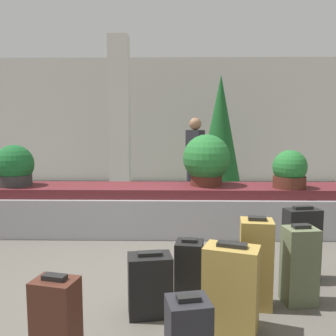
{
  "coord_description": "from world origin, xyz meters",
  "views": [
    {
      "loc": [
        0.09,
        -3.46,
        1.53
      ],
      "look_at": [
        0.0,
        1.73,
        0.9
      ],
      "focal_mm": 40.0,
      "sensor_mm": 36.0,
      "label": 1
    }
  ],
  "objects_px": {
    "suitcase_4": "(150,285)",
    "potted_plant_2": "(14,167)",
    "pillar": "(120,119)",
    "suitcase_2": "(299,265)",
    "potted_plant_1": "(290,170)",
    "traveler_0": "(195,153)",
    "potted_plant_0": "(207,160)",
    "suitcase_7": "(56,328)",
    "suitcase_5": "(301,245)",
    "suitcase_8": "(189,266)",
    "suitcase_0": "(256,263)",
    "decorated_tree": "(220,131)",
    "suitcase_3": "(231,288)"
  },
  "relations": [
    {
      "from": "suitcase_4",
      "to": "decorated_tree",
      "type": "height_order",
      "value": "decorated_tree"
    },
    {
      "from": "potted_plant_0",
      "to": "potted_plant_1",
      "type": "bearing_deg",
      "value": -10.08
    },
    {
      "from": "pillar",
      "to": "suitcase_2",
      "type": "relative_size",
      "value": 4.65
    },
    {
      "from": "suitcase_7",
      "to": "potted_plant_1",
      "type": "relative_size",
      "value": 1.24
    },
    {
      "from": "suitcase_0",
      "to": "suitcase_4",
      "type": "distance_m",
      "value": 0.89
    },
    {
      "from": "suitcase_4",
      "to": "potted_plant_1",
      "type": "height_order",
      "value": "potted_plant_1"
    },
    {
      "from": "pillar",
      "to": "suitcase_0",
      "type": "height_order",
      "value": "pillar"
    },
    {
      "from": "suitcase_7",
      "to": "suitcase_5",
      "type": "bearing_deg",
      "value": 49.69
    },
    {
      "from": "pillar",
      "to": "suitcase_4",
      "type": "distance_m",
      "value": 4.83
    },
    {
      "from": "suitcase_7",
      "to": "suitcase_3",
      "type": "bearing_deg",
      "value": 38.38
    },
    {
      "from": "potted_plant_2",
      "to": "suitcase_0",
      "type": "bearing_deg",
      "value": -36.39
    },
    {
      "from": "suitcase_0",
      "to": "traveler_0",
      "type": "bearing_deg",
      "value": 101.55
    },
    {
      "from": "suitcase_2",
      "to": "traveler_0",
      "type": "height_order",
      "value": "traveler_0"
    },
    {
      "from": "suitcase_7",
      "to": "potted_plant_0",
      "type": "distance_m",
      "value": 3.42
    },
    {
      "from": "potted_plant_1",
      "to": "pillar",
      "type": "bearing_deg",
      "value": 138.35
    },
    {
      "from": "suitcase_3",
      "to": "suitcase_8",
      "type": "bearing_deg",
      "value": 132.3
    },
    {
      "from": "suitcase_8",
      "to": "potted_plant_1",
      "type": "relative_size",
      "value": 0.95
    },
    {
      "from": "potted_plant_0",
      "to": "decorated_tree",
      "type": "xyz_separation_m",
      "value": [
        0.52,
        2.79,
        0.35
      ]
    },
    {
      "from": "suitcase_2",
      "to": "suitcase_8",
      "type": "xyz_separation_m",
      "value": [
        -0.92,
        0.22,
        -0.1
      ]
    },
    {
      "from": "suitcase_5",
      "to": "potted_plant_0",
      "type": "xyz_separation_m",
      "value": [
        -0.78,
        1.71,
        0.65
      ]
    },
    {
      "from": "suitcase_3",
      "to": "potted_plant_2",
      "type": "distance_m",
      "value": 3.71
    },
    {
      "from": "suitcase_4",
      "to": "suitcase_7",
      "type": "relative_size",
      "value": 0.81
    },
    {
      "from": "pillar",
      "to": "potted_plant_0",
      "type": "height_order",
      "value": "pillar"
    },
    {
      "from": "suitcase_5",
      "to": "decorated_tree",
      "type": "relative_size",
      "value": 0.29
    },
    {
      "from": "suitcase_3",
      "to": "suitcase_4",
      "type": "relative_size",
      "value": 1.28
    },
    {
      "from": "pillar",
      "to": "traveler_0",
      "type": "xyz_separation_m",
      "value": [
        1.46,
        -0.43,
        -0.63
      ]
    },
    {
      "from": "pillar",
      "to": "potted_plant_2",
      "type": "height_order",
      "value": "pillar"
    },
    {
      "from": "suitcase_5",
      "to": "suitcase_8",
      "type": "xyz_separation_m",
      "value": [
        -1.1,
        -0.25,
        -0.12
      ]
    },
    {
      "from": "suitcase_8",
      "to": "potted_plant_2",
      "type": "relative_size",
      "value": 0.85
    },
    {
      "from": "suitcase_8",
      "to": "traveler_0",
      "type": "height_order",
      "value": "traveler_0"
    },
    {
      "from": "pillar",
      "to": "suitcase_5",
      "type": "bearing_deg",
      "value": -59.05
    },
    {
      "from": "suitcase_5",
      "to": "potted_plant_1",
      "type": "xyz_separation_m",
      "value": [
        0.33,
        1.51,
        0.53
      ]
    },
    {
      "from": "suitcase_7",
      "to": "potted_plant_1",
      "type": "height_order",
      "value": "potted_plant_1"
    },
    {
      "from": "suitcase_0",
      "to": "suitcase_7",
      "type": "height_order",
      "value": "suitcase_0"
    },
    {
      "from": "potted_plant_0",
      "to": "potted_plant_1",
      "type": "distance_m",
      "value": 1.13
    },
    {
      "from": "potted_plant_1",
      "to": "traveler_0",
      "type": "distance_m",
      "value": 2.26
    },
    {
      "from": "suitcase_7",
      "to": "potted_plant_0",
      "type": "xyz_separation_m",
      "value": [
        1.16,
        3.14,
        0.7
      ]
    },
    {
      "from": "potted_plant_1",
      "to": "traveler_0",
      "type": "xyz_separation_m",
      "value": [
        -1.18,
        1.92,
        0.08
      ]
    },
    {
      "from": "suitcase_7",
      "to": "suitcase_0",
      "type": "bearing_deg",
      "value": 46.14
    },
    {
      "from": "suitcase_8",
      "to": "potted_plant_0",
      "type": "distance_m",
      "value": 2.13
    },
    {
      "from": "suitcase_3",
      "to": "potted_plant_2",
      "type": "relative_size",
      "value": 1.16
    },
    {
      "from": "suitcase_5",
      "to": "potted_plant_1",
      "type": "height_order",
      "value": "potted_plant_1"
    },
    {
      "from": "potted_plant_2",
      "to": "traveler_0",
      "type": "distance_m",
      "value": 3.19
    },
    {
      "from": "traveler_0",
      "to": "decorated_tree",
      "type": "relative_size",
      "value": 0.64
    },
    {
      "from": "suitcase_7",
      "to": "decorated_tree",
      "type": "xyz_separation_m",
      "value": [
        1.68,
        5.92,
        1.05
      ]
    },
    {
      "from": "suitcase_0",
      "to": "suitcase_8",
      "type": "bearing_deg",
      "value": 159.39
    },
    {
      "from": "suitcase_4",
      "to": "potted_plant_2",
      "type": "distance_m",
      "value": 3.15
    },
    {
      "from": "suitcase_0",
      "to": "suitcase_2",
      "type": "height_order",
      "value": "suitcase_0"
    },
    {
      "from": "pillar",
      "to": "suitcase_2",
      "type": "xyz_separation_m",
      "value": [
        2.14,
        -4.33,
        -1.27
      ]
    },
    {
      "from": "suitcase_3",
      "to": "suitcase_5",
      "type": "distance_m",
      "value": 1.22
    }
  ]
}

